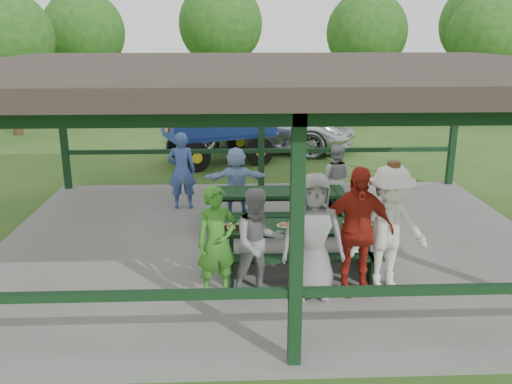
{
  "coord_description": "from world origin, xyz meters",
  "views": [
    {
      "loc": [
        -0.67,
        -9.32,
        3.83
      ],
      "look_at": [
        -0.3,
        -0.3,
        1.15
      ],
      "focal_mm": 38.0,
      "sensor_mm": 36.0,
      "label": 1
    }
  ],
  "objects_px": {
    "spectator_grey": "(335,179)",
    "contestant_white_fedora": "(389,229)",
    "contestant_green": "(217,242)",
    "picnic_table_far": "(276,204)",
    "spectator_lblue": "(236,181)",
    "contestant_red": "(356,231)",
    "contestant_grey_mid": "(313,236)",
    "picnic_table_near": "(298,242)",
    "spectator_blue": "(182,170)",
    "contestant_grey_left": "(259,243)",
    "pickup_truck": "(272,126)",
    "farm_trailer": "(219,139)"
  },
  "relations": [
    {
      "from": "picnic_table_near",
      "to": "contestant_red",
      "type": "height_order",
      "value": "contestant_red"
    },
    {
      "from": "contestant_white_fedora",
      "to": "spectator_grey",
      "type": "distance_m",
      "value": 3.63
    },
    {
      "from": "spectator_blue",
      "to": "contestant_grey_mid",
      "type": "bearing_deg",
      "value": 113.28
    },
    {
      "from": "spectator_grey",
      "to": "spectator_blue",
      "type": "bearing_deg",
      "value": 11.88
    },
    {
      "from": "spectator_grey",
      "to": "contestant_white_fedora",
      "type": "bearing_deg",
      "value": 111.79
    },
    {
      "from": "spectator_blue",
      "to": "pickup_truck",
      "type": "relative_size",
      "value": 0.3
    },
    {
      "from": "farm_trailer",
      "to": "contestant_green",
      "type": "bearing_deg",
      "value": -110.04
    },
    {
      "from": "contestant_grey_left",
      "to": "spectator_grey",
      "type": "xyz_separation_m",
      "value": [
        1.79,
        3.72,
        -0.07
      ]
    },
    {
      "from": "contestant_grey_left",
      "to": "spectator_grey",
      "type": "relative_size",
      "value": 1.09
    },
    {
      "from": "contestant_grey_mid",
      "to": "spectator_blue",
      "type": "relative_size",
      "value": 1.1
    },
    {
      "from": "picnic_table_near",
      "to": "contestant_red",
      "type": "bearing_deg",
      "value": -48.6
    },
    {
      "from": "contestant_grey_mid",
      "to": "contestant_white_fedora",
      "type": "height_order",
      "value": "contestant_white_fedora"
    },
    {
      "from": "spectator_grey",
      "to": "farm_trailer",
      "type": "bearing_deg",
      "value": -43.7
    },
    {
      "from": "contestant_white_fedora",
      "to": "picnic_table_far",
      "type": "bearing_deg",
      "value": 104.96
    },
    {
      "from": "picnic_table_far",
      "to": "farm_trailer",
      "type": "distance_m",
      "value": 6.15
    },
    {
      "from": "contestant_white_fedora",
      "to": "pickup_truck",
      "type": "xyz_separation_m",
      "value": [
        -0.96,
        10.78,
        -0.29
      ]
    },
    {
      "from": "spectator_blue",
      "to": "spectator_grey",
      "type": "bearing_deg",
      "value": 167.44
    },
    {
      "from": "picnic_table_near",
      "to": "farm_trailer",
      "type": "relative_size",
      "value": 0.59
    },
    {
      "from": "spectator_lblue",
      "to": "contestant_red",
      "type": "bearing_deg",
      "value": 110.65
    },
    {
      "from": "picnic_table_far",
      "to": "picnic_table_near",
      "type": "bearing_deg",
      "value": -84.5
    },
    {
      "from": "spectator_lblue",
      "to": "spectator_blue",
      "type": "distance_m",
      "value": 1.27
    },
    {
      "from": "contestant_grey_mid",
      "to": "contestant_red",
      "type": "bearing_deg",
      "value": 6.43
    },
    {
      "from": "contestant_white_fedora",
      "to": "spectator_lblue",
      "type": "xyz_separation_m",
      "value": [
        -2.21,
        3.62,
        -0.24
      ]
    },
    {
      "from": "contestant_red",
      "to": "farm_trailer",
      "type": "relative_size",
      "value": 0.46
    },
    {
      "from": "spectator_blue",
      "to": "pickup_truck",
      "type": "height_order",
      "value": "spectator_blue"
    },
    {
      "from": "contestant_grey_left",
      "to": "spectator_lblue",
      "type": "distance_m",
      "value": 3.73
    },
    {
      "from": "picnic_table_far",
      "to": "spectator_grey",
      "type": "xyz_separation_m",
      "value": [
        1.31,
        0.85,
        0.27
      ]
    },
    {
      "from": "spectator_lblue",
      "to": "contestant_grey_left",
      "type": "bearing_deg",
      "value": 90.36
    },
    {
      "from": "picnic_table_far",
      "to": "spectator_blue",
      "type": "relative_size",
      "value": 1.57
    },
    {
      "from": "picnic_table_near",
      "to": "contestant_white_fedora",
      "type": "relative_size",
      "value": 1.27
    },
    {
      "from": "contestant_white_fedora",
      "to": "contestant_green",
      "type": "bearing_deg",
      "value": 170.03
    },
    {
      "from": "spectator_blue",
      "to": "spectator_grey",
      "type": "xyz_separation_m",
      "value": [
        3.27,
        -0.45,
        -0.1
      ]
    },
    {
      "from": "picnic_table_far",
      "to": "pickup_truck",
      "type": "height_order",
      "value": "pickup_truck"
    },
    {
      "from": "pickup_truck",
      "to": "farm_trailer",
      "type": "bearing_deg",
      "value": 157.62
    },
    {
      "from": "contestant_red",
      "to": "pickup_truck",
      "type": "height_order",
      "value": "contestant_red"
    },
    {
      "from": "picnic_table_far",
      "to": "spectator_lblue",
      "type": "xyz_separation_m",
      "value": [
        -0.78,
        0.85,
        0.25
      ]
    },
    {
      "from": "contestant_green",
      "to": "contestant_white_fedora",
      "type": "xyz_separation_m",
      "value": [
        2.52,
        0.11,
        0.13
      ]
    },
    {
      "from": "picnic_table_near",
      "to": "spectator_blue",
      "type": "height_order",
      "value": "spectator_blue"
    },
    {
      "from": "picnic_table_far",
      "to": "contestant_grey_left",
      "type": "xyz_separation_m",
      "value": [
        -0.48,
        -2.86,
        0.34
      ]
    },
    {
      "from": "spectator_grey",
      "to": "contestant_red",
      "type": "bearing_deg",
      "value": 103.95
    },
    {
      "from": "picnic_table_far",
      "to": "spectator_lblue",
      "type": "height_order",
      "value": "spectator_lblue"
    },
    {
      "from": "picnic_table_near",
      "to": "contestant_grey_mid",
      "type": "height_order",
      "value": "contestant_grey_mid"
    },
    {
      "from": "spectator_lblue",
      "to": "spectator_blue",
      "type": "height_order",
      "value": "spectator_blue"
    },
    {
      "from": "pickup_truck",
      "to": "farm_trailer",
      "type": "height_order",
      "value": "pickup_truck"
    },
    {
      "from": "contestant_grey_left",
      "to": "contestant_grey_mid",
      "type": "relative_size",
      "value": 0.88
    },
    {
      "from": "picnic_table_near",
      "to": "contestant_grey_mid",
      "type": "relative_size",
      "value": 1.35
    },
    {
      "from": "contestant_white_fedora",
      "to": "spectator_lblue",
      "type": "relative_size",
      "value": 1.36
    },
    {
      "from": "contestant_white_fedora",
      "to": "pickup_truck",
      "type": "bearing_deg",
      "value": 82.66
    },
    {
      "from": "picnic_table_near",
      "to": "farm_trailer",
      "type": "bearing_deg",
      "value": 100.33
    },
    {
      "from": "pickup_truck",
      "to": "spectator_grey",
      "type": "bearing_deg",
      "value": -154.54
    }
  ]
}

